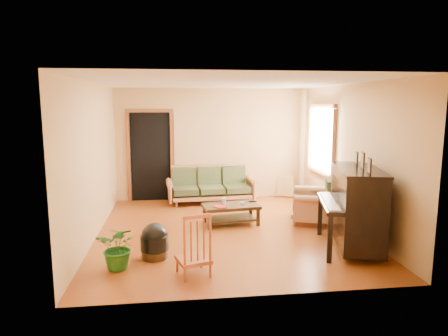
{
  "coord_description": "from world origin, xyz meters",
  "views": [
    {
      "loc": [
        -0.9,
        -6.83,
        2.25
      ],
      "look_at": [
        -0.02,
        0.2,
        1.1
      ],
      "focal_mm": 32.0,
      "sensor_mm": 36.0,
      "label": 1
    }
  ],
  "objects": [
    {
      "name": "sofa",
      "position": [
        -0.09,
        2.06,
        0.42
      ],
      "size": [
        2.01,
        0.94,
        0.84
      ],
      "primitive_type": "cube",
      "rotation": [
        0.0,
        0.0,
        0.06
      ],
      "color": "#9B5E39",
      "rests_on": "floor"
    },
    {
      "name": "doorway",
      "position": [
        -1.45,
        2.48,
        1.02
      ],
      "size": [
        1.08,
        0.16,
        2.05
      ],
      "primitive_type": "cube",
      "color": "black",
      "rests_on": "floor"
    },
    {
      "name": "coffee_table",
      "position": [
        0.13,
        0.35,
        0.19
      ],
      "size": [
        1.1,
        0.69,
        0.38
      ],
      "primitive_type": "cube",
      "rotation": [
        0.0,
        0.0,
        0.13
      ],
      "color": "black",
      "rests_on": "floor"
    },
    {
      "name": "red_chair",
      "position": [
        -0.68,
        -1.81,
        0.43
      ],
      "size": [
        0.51,
        0.54,
        0.86
      ],
      "primitive_type": "cube",
      "rotation": [
        0.0,
        0.0,
        0.28
      ],
      "color": "#993D1B",
      "rests_on": "floor"
    },
    {
      "name": "floor",
      "position": [
        0.0,
        0.0,
        0.0
      ],
      "size": [
        5.0,
        5.0,
        0.0
      ],
      "primitive_type": "plane",
      "color": "#672C0D",
      "rests_on": "ground"
    },
    {
      "name": "window",
      "position": [
        2.21,
        1.3,
        1.5
      ],
      "size": [
        0.12,
        1.36,
        1.46
      ],
      "primitive_type": "cube",
      "color": "white",
      "rests_on": "right_wall"
    },
    {
      "name": "footstool",
      "position": [
        -1.22,
        -1.15,
        0.2
      ],
      "size": [
        0.52,
        0.52,
        0.39
      ],
      "primitive_type": "cylinder",
      "rotation": [
        0.0,
        0.0,
        -0.32
      ],
      "color": "black",
      "rests_on": "floor"
    },
    {
      "name": "leaning_frame",
      "position": [
        1.75,
        2.4,
        0.28
      ],
      "size": [
        0.41,
        0.26,
        0.55
      ],
      "primitive_type": "cube",
      "rotation": [
        0.0,
        0.0,
        -0.44
      ],
      "color": "gold",
      "rests_on": "floor"
    },
    {
      "name": "potted_plant",
      "position": [
        -1.68,
        -1.5,
        0.32
      ],
      "size": [
        0.65,
        0.59,
        0.63
      ],
      "primitive_type": "imported",
      "rotation": [
        0.0,
        0.0,
        -0.2
      ],
      "color": "#1D5418",
      "rests_on": "floor"
    },
    {
      "name": "piano",
      "position": [
        1.87,
        -1.16,
        0.64
      ],
      "size": [
        1.18,
        1.61,
        1.28
      ],
      "primitive_type": "cube",
      "rotation": [
        0.0,
        0.0,
        -0.25
      ],
      "color": "black",
      "rests_on": "floor"
    },
    {
      "name": "armchair",
      "position": [
        1.69,
        0.29,
        0.46
      ],
      "size": [
        1.13,
        1.15,
        0.92
      ],
      "primitive_type": "cube",
      "rotation": [
        0.0,
        0.0,
        -0.33
      ],
      "color": "#9B5E39",
      "rests_on": "floor"
    },
    {
      "name": "ceramic_crock",
      "position": [
        2.05,
        2.35,
        0.13
      ],
      "size": [
        0.23,
        0.23,
        0.26
      ],
      "primitive_type": "cylinder",
      "rotation": [
        0.0,
        0.0,
        -0.15
      ],
      "color": "#304992",
      "rests_on": "floor"
    },
    {
      "name": "book",
      "position": [
        -0.18,
        0.14,
        0.39
      ],
      "size": [
        0.25,
        0.28,
        0.02
      ],
      "primitive_type": "imported",
      "rotation": [
        0.0,
        0.0,
        0.42
      ],
      "color": "maroon",
      "rests_on": "coffee_table"
    },
    {
      "name": "remote",
      "position": [
        0.58,
        0.52,
        0.38
      ],
      "size": [
        0.16,
        0.06,
        0.02
      ],
      "primitive_type": "cube",
      "rotation": [
        0.0,
        0.0,
        0.16
      ],
      "color": "black",
      "rests_on": "coffee_table"
    },
    {
      "name": "candle",
      "position": [
        0.0,
        0.38,
        0.44
      ],
      "size": [
        0.08,
        0.08,
        0.13
      ],
      "primitive_type": "cylinder",
      "rotation": [
        0.0,
        0.0,
        0.06
      ],
      "color": "silver",
      "rests_on": "coffee_table"
    },
    {
      "name": "glass_jar",
      "position": [
        0.33,
        0.33,
        0.4
      ],
      "size": [
        0.08,
        0.08,
        0.05
      ],
      "primitive_type": "cylinder",
      "rotation": [
        0.0,
        0.0,
        0.03
      ],
      "color": "silver",
      "rests_on": "coffee_table"
    }
  ]
}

